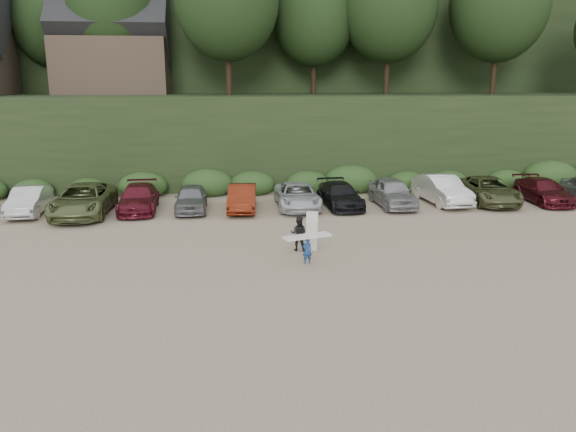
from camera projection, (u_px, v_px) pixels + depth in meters
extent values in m
plane|color=tan|center=(329.00, 265.00, 21.94)|extent=(120.00, 120.00, 0.00)
cube|color=black|center=(277.00, 135.00, 42.47)|extent=(80.00, 14.00, 6.00)
cube|color=black|center=(261.00, 70.00, 58.65)|extent=(90.00, 30.00, 16.00)
ellipsoid|color=black|center=(276.00, 23.00, 40.56)|extent=(66.00, 12.00, 10.00)
cube|color=#2B491E|center=(279.00, 184.00, 35.74)|extent=(46.20, 2.00, 1.20)
cube|color=brown|center=(115.00, 67.00, 41.91)|extent=(8.00, 6.00, 4.00)
imported|color=silver|center=(29.00, 201.00, 30.12)|extent=(1.78, 4.51, 1.46)
imported|color=#626F40|center=(83.00, 200.00, 29.88)|extent=(2.75, 5.94, 1.65)
imported|color=maroon|center=(139.00, 198.00, 30.84)|extent=(2.21, 5.02, 1.43)
imported|color=slate|center=(191.00, 198.00, 30.87)|extent=(1.73, 4.23, 1.43)
imported|color=maroon|center=(242.00, 198.00, 30.99)|extent=(1.79, 4.39, 1.42)
imported|color=silver|center=(297.00, 196.00, 31.57)|extent=(2.33, 5.02, 1.39)
imported|color=black|center=(340.00, 195.00, 31.82)|extent=(2.26, 4.85, 1.37)
imported|color=#9B9A9F|center=(392.00, 192.00, 32.02)|extent=(2.04, 4.77, 1.61)
imported|color=white|center=(442.00, 190.00, 32.70)|extent=(2.15, 5.13, 1.65)
imported|color=#555B34|center=(489.00, 190.00, 32.88)|extent=(2.89, 5.56, 1.50)
imported|color=#4F121A|center=(543.00, 191.00, 32.97)|extent=(2.10, 4.85, 1.39)
imported|color=navy|center=(307.00, 251.00, 22.06)|extent=(0.42, 0.31, 1.06)
cube|color=white|center=(307.00, 236.00, 21.92)|extent=(2.00, 1.10, 0.08)
imported|color=black|center=(299.00, 234.00, 23.71)|extent=(0.86, 0.76, 1.48)
cube|color=silver|center=(312.00, 231.00, 23.56)|extent=(0.49, 0.26, 1.74)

